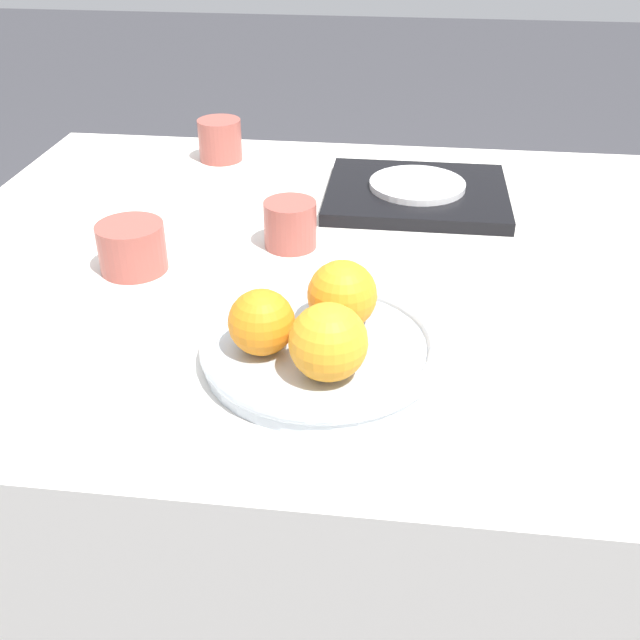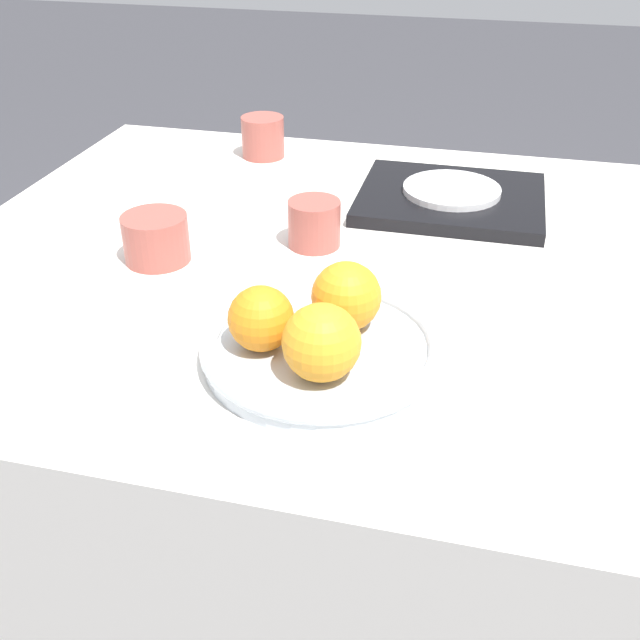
{
  "view_description": "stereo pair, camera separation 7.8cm",
  "coord_description": "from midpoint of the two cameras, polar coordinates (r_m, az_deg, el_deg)",
  "views": [
    {
      "loc": [
        0.08,
        -0.9,
        1.18
      ],
      "look_at": [
        -0.0,
        -0.25,
        0.77
      ],
      "focal_mm": 42.0,
      "sensor_mm": 36.0,
      "label": 1
    },
    {
      "loc": [
        0.15,
        -0.89,
        1.18
      ],
      "look_at": [
        -0.0,
        -0.25,
        0.77
      ],
      "focal_mm": 42.0,
      "sensor_mm": 36.0,
      "label": 2
    }
  ],
  "objects": [
    {
      "name": "orange_0",
      "position": [
        0.73,
        -2.43,
        -1.8
      ],
      "size": [
        0.08,
        0.08,
        0.08
      ],
      "color": "orange",
      "rests_on": "fruit_platter"
    },
    {
      "name": "orange_2",
      "position": [
        0.77,
        -7.37,
        -0.26
      ],
      "size": [
        0.07,
        0.07,
        0.07
      ],
      "color": "orange",
      "rests_on": "fruit_platter"
    },
    {
      "name": "serving_tray",
      "position": [
        1.2,
        5.51,
        9.51
      ],
      "size": [
        0.28,
        0.24,
        0.02
      ],
      "color": "black",
      "rests_on": "table"
    },
    {
      "name": "table",
      "position": [
        1.22,
        -0.32,
        -10.4
      ],
      "size": [
        1.17,
        0.94,
        0.72
      ],
      "color": "silver",
      "rests_on": "ground_plane"
    },
    {
      "name": "ground_plane",
      "position": [
        1.49,
        -0.28,
        -20.71
      ],
      "size": [
        12.0,
        12.0,
        0.0
      ],
      "primitive_type": "plane",
      "color": "#38383D"
    },
    {
      "name": "cup_1",
      "position": [
        1.37,
        -9.29,
        13.36
      ],
      "size": [
        0.08,
        0.08,
        0.07
      ],
      "color": "#9E4C42",
      "rests_on": "table"
    },
    {
      "name": "cup_0",
      "position": [
        1.01,
        -16.31,
        5.27
      ],
      "size": [
        0.09,
        0.09,
        0.06
      ],
      "color": "#9E4C42",
      "rests_on": "table"
    },
    {
      "name": "cup_3",
      "position": [
        1.03,
        -4.46,
        7.22
      ],
      "size": [
        0.07,
        0.07,
        0.06
      ],
      "color": "#9E4C42",
      "rests_on": "table"
    },
    {
      "name": "side_plate",
      "position": [
        1.19,
        5.55,
        10.18
      ],
      "size": [
        0.15,
        0.15,
        0.01
      ],
      "color": "white",
      "rests_on": "serving_tray"
    },
    {
      "name": "fruit_platter",
      "position": [
        0.8,
        -2.79,
        -2.23
      ],
      "size": [
        0.26,
        0.26,
        0.03
      ],
      "color": "#B2BCC6",
      "rests_on": "table"
    },
    {
      "name": "orange_1",
      "position": [
        0.81,
        -1.06,
        1.84
      ],
      "size": [
        0.08,
        0.08,
        0.08
      ],
      "color": "orange",
      "rests_on": "fruit_platter"
    }
  ]
}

